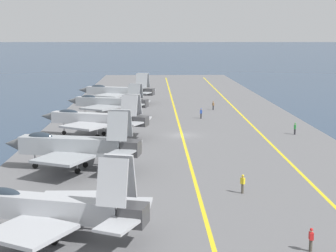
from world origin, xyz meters
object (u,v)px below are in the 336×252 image
object	(u,v)px
crew_brown_vest	(213,105)
parked_jet_fifth	(117,91)
crew_red_vest	(311,239)
parked_jet_nearest	(51,208)
parked_jet_fourth	(108,102)
parked_jet_third	(95,119)
crew_yellow_vest	(243,183)
crew_blue_vest	(201,113)
crew_green_vest	(295,128)
parked_jet_second	(73,146)

from	to	relation	value
crew_brown_vest	parked_jet_fifth	bearing A→B (deg)	60.57
parked_jet_fifth	crew_red_vest	world-z (taller)	parked_jet_fifth
parked_jet_nearest	crew_brown_vest	size ratio (longest dim) A/B	8.90
parked_jet_fourth	parked_jet_fifth	bearing A→B (deg)	-0.82
parked_jet_third	parked_jet_fifth	world-z (taller)	parked_jet_fifth
crew_yellow_vest	crew_brown_vest	bearing A→B (deg)	-3.62
parked_jet_fifth	crew_blue_vest	bearing A→B (deg)	-142.92
parked_jet_fifth	crew_red_vest	size ratio (longest dim) A/B	10.27
crew_red_vest	crew_blue_vest	distance (m)	56.35
parked_jet_fourth	parked_jet_fifth	xyz separation A→B (m)	(18.77, -0.27, -0.01)
parked_jet_fourth	crew_green_vest	distance (m)	33.96
parked_jet_fourth	crew_yellow_vest	world-z (taller)	parked_jet_fourth
parked_jet_third	crew_red_vest	distance (m)	44.85
crew_green_vest	crew_red_vest	bearing A→B (deg)	166.17
parked_jet_third	crew_green_vest	size ratio (longest dim) A/B	9.45
crew_green_vest	crew_brown_vest	bearing A→B (deg)	19.97
parked_jet_nearest	parked_jet_third	bearing A→B (deg)	1.54
parked_jet_fourth	parked_jet_second	bearing A→B (deg)	179.09
parked_jet_fourth	parked_jet_fifth	size ratio (longest dim) A/B	0.90
parked_jet_fifth	crew_green_vest	distance (m)	46.39
crew_brown_vest	crew_green_vest	bearing A→B (deg)	-160.03
parked_jet_nearest	crew_blue_vest	world-z (taller)	parked_jet_nearest
parked_jet_fourth	crew_blue_vest	size ratio (longest dim) A/B	8.51
parked_jet_fifth	parked_jet_third	bearing A→B (deg)	179.10
parked_jet_fifth	crew_yellow_vest	size ratio (longest dim) A/B	9.53
parked_jet_second	crew_yellow_vest	xyz separation A→B (m)	(-8.76, -16.97, -1.72)
crew_green_vest	parked_jet_fourth	bearing A→B (deg)	58.72
crew_red_vest	parked_jet_third	bearing A→B (deg)	25.29
parked_jet_nearest	crew_red_vest	world-z (taller)	parked_jet_nearest
crew_red_vest	parked_jet_second	bearing A→B (deg)	41.61
parked_jet_third	parked_jet_fourth	distance (m)	18.41
parked_jet_third	parked_jet_fourth	xyz separation A→B (m)	(18.41, -0.32, -0.03)
crew_yellow_vest	parked_jet_nearest	bearing A→B (deg)	122.93
parked_jet_second	parked_jet_fifth	world-z (taller)	parked_jet_second
crew_blue_vest	crew_green_vest	bearing A→B (deg)	-140.04
crew_green_vest	parked_jet_third	bearing A→B (deg)	91.56
parked_jet_second	parked_jet_fourth	bearing A→B (deg)	-0.91
parked_jet_second	crew_green_vest	xyz separation A→B (m)	(19.46, -29.58, -1.74)
parked_jet_fifth	parked_jet_fourth	bearing A→B (deg)	179.18
parked_jet_second	crew_yellow_vest	distance (m)	19.18
crew_brown_vest	parked_jet_second	bearing A→B (deg)	155.58
crew_brown_vest	crew_green_vest	xyz separation A→B (m)	(-25.38, -9.22, 0.04)
parked_jet_third	crew_brown_vest	distance (m)	33.04
parked_jet_fifth	crew_yellow_vest	xyz separation A→B (m)	(-64.61, -16.12, -1.59)
crew_yellow_vest	crew_green_vest	size ratio (longest dim) A/B	1.02
parked_jet_nearest	crew_red_vest	size ratio (longest dim) A/B	9.07
parked_jet_fifth	crew_brown_vest	bearing A→B (deg)	-119.43
crew_red_vest	crew_blue_vest	bearing A→B (deg)	2.42
crew_brown_vest	crew_red_vest	size ratio (longest dim) A/B	1.02
crew_brown_vest	parked_jet_nearest	bearing A→B (deg)	163.34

